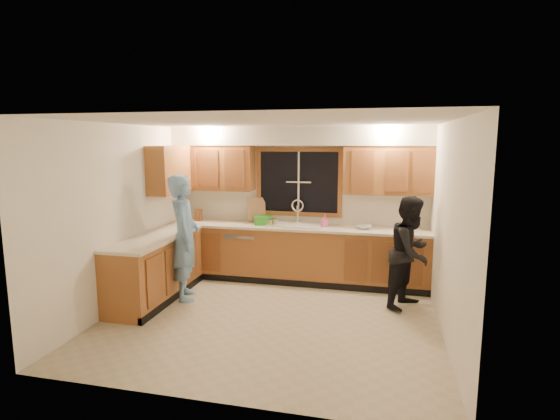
% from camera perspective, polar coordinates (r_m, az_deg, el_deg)
% --- Properties ---
extents(floor, '(4.20, 4.20, 0.00)m').
position_cam_1_polar(floor, '(5.82, -1.24, -13.96)').
color(floor, '#B9AC8E').
rests_on(floor, ground).
extents(ceiling, '(4.20, 4.20, 0.00)m').
position_cam_1_polar(ceiling, '(5.37, -1.33, 11.46)').
color(ceiling, white).
extents(wall_back, '(4.20, 0.00, 4.20)m').
position_cam_1_polar(wall_back, '(7.29, 2.45, 0.93)').
color(wall_back, white).
rests_on(wall_back, ground).
extents(wall_left, '(0.00, 3.80, 3.80)m').
position_cam_1_polar(wall_left, '(6.31, -20.09, -0.86)').
color(wall_left, white).
rests_on(wall_left, ground).
extents(wall_right, '(0.00, 3.80, 3.80)m').
position_cam_1_polar(wall_right, '(5.34, 21.12, -2.60)').
color(wall_right, white).
rests_on(wall_right, ground).
extents(base_cabinets_back, '(4.20, 0.60, 0.88)m').
position_cam_1_polar(base_cabinets_back, '(7.16, 1.96, -5.83)').
color(base_cabinets_back, '#A56230').
rests_on(base_cabinets_back, ground).
extents(base_cabinets_left, '(0.60, 1.90, 0.88)m').
position_cam_1_polar(base_cabinets_left, '(6.62, -15.86, -7.39)').
color(base_cabinets_left, '#A56230').
rests_on(base_cabinets_left, ground).
extents(countertop_back, '(4.20, 0.63, 0.04)m').
position_cam_1_polar(countertop_back, '(7.04, 1.95, -2.24)').
color(countertop_back, beige).
rests_on(countertop_back, base_cabinets_back).
extents(countertop_left, '(0.63, 1.90, 0.04)m').
position_cam_1_polar(countertop_left, '(6.51, -15.91, -3.51)').
color(countertop_left, beige).
rests_on(countertop_left, base_cabinets_left).
extents(upper_cabinets_left, '(1.35, 0.33, 0.75)m').
position_cam_1_polar(upper_cabinets_left, '(7.47, -8.61, 5.47)').
color(upper_cabinets_left, '#A56230').
rests_on(upper_cabinets_left, wall_back).
extents(upper_cabinets_right, '(1.35, 0.33, 0.75)m').
position_cam_1_polar(upper_cabinets_right, '(6.94, 13.91, 5.05)').
color(upper_cabinets_right, '#A56230').
rests_on(upper_cabinets_right, wall_back).
extents(upper_cabinets_return, '(0.33, 0.90, 0.75)m').
position_cam_1_polar(upper_cabinets_return, '(7.12, -14.28, 5.13)').
color(upper_cabinets_return, '#A56230').
rests_on(upper_cabinets_return, wall_left).
extents(soffit, '(4.20, 0.35, 0.30)m').
position_cam_1_polar(soffit, '(7.04, 2.24, 9.63)').
color(soffit, silver).
rests_on(soffit, wall_back).
extents(window_frame, '(1.44, 0.03, 1.14)m').
position_cam_1_polar(window_frame, '(7.24, 2.46, 3.66)').
color(window_frame, black).
rests_on(window_frame, wall_back).
extents(sink, '(0.86, 0.52, 0.57)m').
position_cam_1_polar(sink, '(7.06, 1.98, -2.49)').
color(sink, white).
rests_on(sink, countertop_back).
extents(dishwasher, '(0.60, 0.56, 0.82)m').
position_cam_1_polar(dishwasher, '(7.36, -4.59, -5.68)').
color(dishwasher, white).
rests_on(dishwasher, floor).
extents(stove, '(0.58, 0.75, 0.90)m').
position_cam_1_polar(stove, '(6.15, -18.45, -8.68)').
color(stove, white).
rests_on(stove, floor).
extents(man, '(0.66, 0.78, 1.81)m').
position_cam_1_polar(man, '(6.42, -12.38, -3.50)').
color(man, '#71A1D5').
rests_on(man, floor).
extents(woman, '(0.88, 0.94, 1.54)m').
position_cam_1_polar(woman, '(6.23, 16.72, -5.30)').
color(woman, black).
rests_on(woman, floor).
extents(knife_block, '(0.11, 0.09, 0.20)m').
position_cam_1_polar(knife_block, '(7.59, -10.60, -0.67)').
color(knife_block, brown).
rests_on(knife_block, countertop_back).
extents(cutting_board, '(0.32, 0.21, 0.40)m').
position_cam_1_polar(cutting_board, '(7.39, -3.11, 0.06)').
color(cutting_board, tan).
rests_on(cutting_board, countertop_back).
extents(dish_crate, '(0.36, 0.35, 0.13)m').
position_cam_1_polar(dish_crate, '(7.18, -2.21, -1.31)').
color(dish_crate, green).
rests_on(dish_crate, countertop_back).
extents(soap_bottle, '(0.12, 0.12, 0.20)m').
position_cam_1_polar(soap_bottle, '(7.00, 5.88, -1.34)').
color(soap_bottle, '#E85899').
rests_on(soap_bottle, countertop_back).
extents(bowl, '(0.29, 0.29, 0.06)m').
position_cam_1_polar(bowl, '(6.91, 10.89, -2.19)').
color(bowl, silver).
rests_on(bowl, countertop_back).
extents(can_left, '(0.08, 0.08, 0.13)m').
position_cam_1_polar(can_left, '(6.92, -1.33, -1.73)').
color(can_left, '#BCB291').
rests_on(can_left, countertop_back).
extents(can_right, '(0.08, 0.08, 0.13)m').
position_cam_1_polar(can_right, '(6.96, -0.74, -1.65)').
color(can_right, '#BCB291').
rests_on(can_right, countertop_back).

